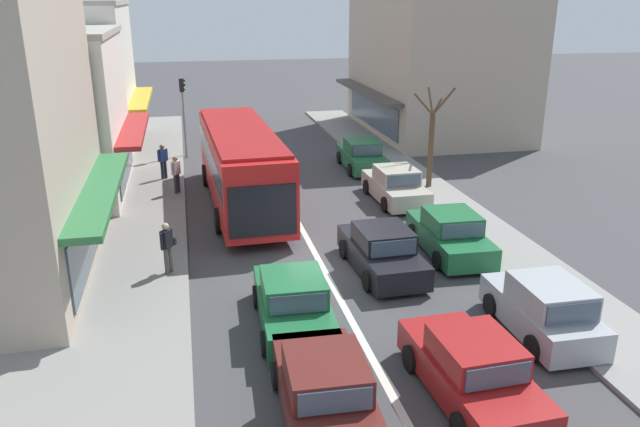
{
  "coord_description": "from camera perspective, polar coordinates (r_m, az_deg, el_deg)",
  "views": [
    {
      "loc": [
        -3.97,
        -17.31,
        8.17
      ],
      "look_at": [
        0.3,
        2.24,
        1.2
      ],
      "focal_mm": 35.0,
      "sensor_mm": 36.0,
      "label": 1
    }
  ],
  "objects": [
    {
      "name": "ground_plane",
      "position": [
        19.55,
        0.55,
        -5.5
      ],
      "size": [
        140.0,
        140.0,
        0.0
      ],
      "primitive_type": "plane",
      "color": "#3F3F42"
    },
    {
      "name": "pedestrian_far_walker",
      "position": [
        29.82,
        -14.16,
        4.83
      ],
      "size": [
        0.46,
        0.4,
        1.63
      ],
      "color": "#232838",
      "rests_on": "sidewalk_left"
    },
    {
      "name": "kerb_right",
      "position": [
        26.69,
        10.72,
        1.17
      ],
      "size": [
        2.8,
        44.0,
        0.12
      ],
      "primitive_type": "cube",
      "color": "gray",
      "rests_on": "ground"
    },
    {
      "name": "sedan_behind_bus_near",
      "position": [
        14.02,
        13.73,
        -13.79
      ],
      "size": [
        2.02,
        4.26,
        1.47
      ],
      "color": "maroon",
      "rests_on": "ground"
    },
    {
      "name": "sidewalk_left",
      "position": [
        24.84,
        -18.15,
        -0.83
      ],
      "size": [
        5.2,
        44.0,
        0.14
      ],
      "primitive_type": "cube",
      "color": "gray",
      "rests_on": "ground"
    },
    {
      "name": "city_bus",
      "position": [
        25.47,
        -7.23,
        4.75
      ],
      "size": [
        2.99,
        10.93,
        3.23
      ],
      "color": "red",
      "rests_on": "ground"
    },
    {
      "name": "pedestrian_with_handbag_near",
      "position": [
        19.47,
        -13.8,
        -2.78
      ],
      "size": [
        0.48,
        0.62,
        1.63
      ],
      "color": "#4C4742",
      "rests_on": "sidewalk_left"
    },
    {
      "name": "parked_sedan_kerb_second",
      "position": [
        21.28,
        11.8,
        -1.89
      ],
      "size": [
        2.02,
        4.26,
        1.47
      ],
      "color": "#1E6638",
      "rests_on": "ground"
    },
    {
      "name": "shopfront_mid_block",
      "position": [
        28.97,
        -24.77,
        8.1
      ],
      "size": [
        8.12,
        8.27,
        6.93
      ],
      "color": "silver",
      "rests_on": "ground"
    },
    {
      "name": "building_right_far",
      "position": [
        40.23,
        10.65,
        14.37
      ],
      "size": [
        9.11,
        12.21,
        10.02
      ],
      "color": "#B2A38E",
      "rests_on": "ground"
    },
    {
      "name": "parked_hatchback_kerb_front",
      "position": [
        16.88,
        19.78,
        -8.25
      ],
      "size": [
        1.87,
        3.73,
        1.54
      ],
      "color": "#9EA3A8",
      "rests_on": "ground"
    },
    {
      "name": "lane_centre_line",
      "position": [
        23.16,
        -1.65,
        -1.45
      ],
      "size": [
        0.2,
        28.0,
        0.01
      ],
      "primitive_type": "cube",
      "color": "silver",
      "rests_on": "ground"
    },
    {
      "name": "sedan_behind_bus_mid",
      "position": [
        13.0,
        0.49,
        -16.07
      ],
      "size": [
        2.03,
        4.27,
        1.47
      ],
      "color": "#561E19",
      "rests_on": "ground"
    },
    {
      "name": "traffic_light_downstreet",
      "position": [
        33.83,
        -12.41,
        9.72
      ],
      "size": [
        0.33,
        0.24,
        4.2
      ],
      "color": "gray",
      "rests_on": "ground"
    },
    {
      "name": "street_tree_right",
      "position": [
        27.98,
        10.14,
        6.44
      ],
      "size": [
        1.91,
        1.56,
        4.49
      ],
      "color": "brown",
      "rests_on": "ground"
    },
    {
      "name": "parked_sedan_kerb_rear",
      "position": [
        31.29,
        3.85,
        5.27
      ],
      "size": [
        2.0,
        4.25,
        1.47
      ],
      "color": "#1E6638",
      "rests_on": "ground"
    },
    {
      "name": "sedan_adjacent_lane_trail",
      "position": [
        19.56,
        5.68,
        -3.47
      ],
      "size": [
        1.99,
        4.25,
        1.47
      ],
      "color": "black",
      "rests_on": "ground"
    },
    {
      "name": "shopfront_far_end",
      "position": [
        37.58,
        -22.21,
        11.45
      ],
      "size": [
        7.8,
        9.3,
        8.01
      ],
      "color": "silver",
      "rests_on": "ground"
    },
    {
      "name": "parked_sedan_kerb_third",
      "position": [
        26.36,
        6.91,
        2.51
      ],
      "size": [
        1.93,
        4.22,
        1.47
      ],
      "color": "#B7B29E",
      "rests_on": "ground"
    },
    {
      "name": "pedestrian_browsing_midblock",
      "position": [
        27.46,
        -13.03,
        3.7
      ],
      "size": [
        0.4,
        0.46,
        1.63
      ],
      "color": "#333338",
      "rests_on": "sidewalk_left"
    },
    {
      "name": "sedan_queue_gap_filler",
      "position": [
        16.3,
        -2.46,
        -8.24
      ],
      "size": [
        2.02,
        4.26,
        1.47
      ],
      "color": "#1E6638",
      "rests_on": "ground"
    }
  ]
}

